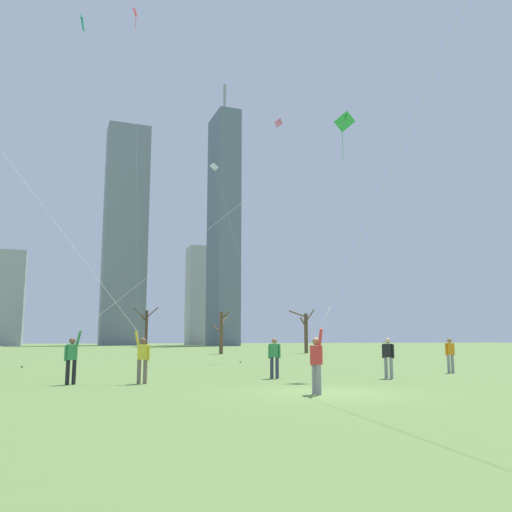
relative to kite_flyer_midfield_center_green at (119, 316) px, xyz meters
name	(u,v)px	position (x,y,z in m)	size (l,w,h in m)	color
ground_plane	(328,393)	(5.42, -5.91, -2.39)	(400.00, 400.00, 0.00)	#5B7A3D
kite_flyer_midfield_center_green	(119,316)	(0.00, 0.00, 0.00)	(12.44, 1.11, 12.19)	black
kite_flyer_foreground_right_blue	(111,313)	(-0.26, 0.28, 0.15)	(9.24, 7.73, 14.55)	#726656
kite_flyer_foreground_left_orange	(355,271)	(5.37, -7.69, 1.02)	(3.45, 10.46, 17.47)	gray
bystander_strolling_midfield	(274,356)	(6.23, 0.10, -1.49)	(0.43, 0.36, 1.62)	#33384C
bystander_far_off_by_trees	(450,353)	(15.48, 0.60, -1.49)	(0.51, 0.22, 1.62)	gray
bystander_watching_nearby	(388,356)	(10.51, -1.59, -1.49)	(0.36, 0.44, 1.62)	gray
distant_kite_high_overhead_white	(222,195)	(10.49, 21.31, 11.07)	(5.36, 0.39, 16.19)	white
distant_kite_drifting_left_red	(136,74)	(2.15, 14.39, 16.91)	(1.94, 5.04, 23.69)	red
distant_kite_drifting_right_teal	(74,70)	(-1.92, 6.25, 12.42)	(2.20, 8.19, 17.28)	teal
distant_kite_low_near_trees_pink	(274,152)	(13.34, 16.92, 13.70)	(4.53, 2.78, 19.12)	pink
bare_tree_center	(305,330)	(25.18, 36.02, 0.20)	(1.93, 3.08, 4.98)	brown
bare_tree_rightmost	(221,331)	(15.10, 36.04, 0.07)	(1.77, 2.36, 4.65)	brown
bare_tree_far_right_edge	(146,330)	(6.97, 35.95, 0.09)	(2.64, 0.74, 4.91)	#4C3828
skyline_mid_tower_left	(125,233)	(15.59, 127.44, 27.84)	(11.42, 7.54, 60.47)	gray
skyline_short_annex	(10,299)	(-12.00, 126.38, 9.19)	(6.83, 10.71, 23.17)	#9EA3AD
skyline_mid_tower_right	(224,227)	(37.68, 108.06, 27.46)	(5.63, 11.44, 68.41)	slate
skyline_squat_block	(200,296)	(36.42, 125.12, 11.22)	(7.19, 6.66, 27.23)	#B2B2B7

